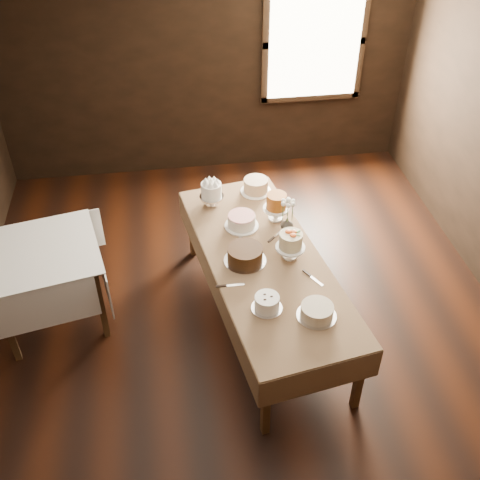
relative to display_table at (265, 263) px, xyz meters
The scene contains 20 objects.
floor 0.75m from the display_table, 146.16° to the right, with size 5.00×6.00×0.01m, color black.
ceiling 2.11m from the display_table, 146.16° to the right, with size 5.00×6.00×0.01m, color beige.
wall_back 2.95m from the display_table, 94.22° to the left, with size 5.00×0.02×2.80m, color black.
window 3.13m from the display_table, 68.74° to the left, with size 1.10×0.05×1.30m, color #FFEABF.
display_table is the anchor object (origin of this frame).
side_table 1.96m from the display_table, behind, with size 1.15×1.15×0.83m.
cake_meringue 0.97m from the display_table, 112.87° to the left, with size 0.28×0.28×0.25m.
cake_speckled 1.05m from the display_table, 84.72° to the left, with size 0.31×0.31×0.15m.
cake_lattice 0.52m from the display_table, 105.26° to the left, with size 0.32×0.32×0.12m.
cake_caramel 0.62m from the display_table, 69.66° to the left, with size 0.26×0.26×0.29m.
cake_chocolate 0.22m from the display_table, behind, with size 0.37×0.37×0.14m.
cake_flowers 0.28m from the display_table, ahead, with size 0.28×0.28×0.27m.
cake_swirl 0.62m from the display_table, 98.96° to the right, with size 0.26×0.26×0.13m.
cake_cream 0.80m from the display_table, 69.76° to the right, with size 0.36×0.36×0.11m.
cake_server_b 0.52m from the display_table, 43.01° to the right, with size 0.24×0.03×0.01m, color silver.
cake_server_c 0.31m from the display_table, 115.24° to the left, with size 0.24×0.03×0.01m, color silver.
cake_server_d 0.38m from the display_table, 59.68° to the left, with size 0.24×0.03×0.01m, color silver.
cake_server_e 0.43m from the display_table, 135.18° to the right, with size 0.24×0.03×0.01m, color silver.
flower_vase 0.48m from the display_table, 54.05° to the left, with size 0.12×0.12×0.12m, color #2D2823.
flower_bouquet 0.56m from the display_table, 54.05° to the left, with size 0.14×0.14×0.20m, color white, non-canonical shape.
Camera 1 is at (-0.56, -3.56, 4.02)m, focal length 42.71 mm.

